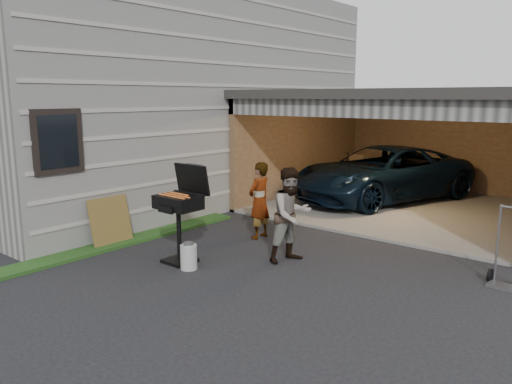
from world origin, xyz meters
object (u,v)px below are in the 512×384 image
minivan (382,176)px  man (291,215)px  hand_truck (506,271)px  woman (259,200)px  propane_tank (189,257)px  plywood_panel (111,221)px  bbq_grill (180,205)px

minivan → man: bearing=-61.2°
man → hand_truck: bearing=-54.3°
woman → man: (1.30, -0.74, 0.05)m
man → propane_tank: 1.83m
minivan → plywood_panel: (-2.16, -6.85, -0.25)m
woman → bbq_grill: bbq_grill is taller
minivan → plywood_panel: 7.18m
hand_truck → propane_tank: bearing=-143.7°
man → propane_tank: bearing=160.5°
bbq_grill → minivan: bearing=86.4°
minivan → bbq_grill: size_ratio=3.10×
bbq_grill → hand_truck: size_ratio=1.36×
minivan → hand_truck: bearing=-28.5°
woman → propane_tank: 2.22m
minivan → bbq_grill: 6.68m
hand_truck → bbq_grill: bearing=-147.6°
man → hand_truck: (3.11, 1.06, -0.57)m
propane_tank → plywood_panel: bearing=-179.7°
man → plywood_panel: man is taller
bbq_grill → plywood_panel: bearing=-173.8°
man → bbq_grill: bbq_grill is taller
propane_tank → hand_truck: (4.14, 2.45, 0.03)m
bbq_grill → man: bearing=41.0°
woman → propane_tank: size_ratio=3.74×
minivan → hand_truck: 6.01m
man → hand_truck: man is taller
minivan → propane_tank: (-0.05, -6.83, -0.50)m
woman → hand_truck: 4.45m
hand_truck → man: bearing=-155.5°
hand_truck → woman: bearing=-170.3°
man → propane_tank: (-1.03, -1.39, -0.60)m
man → plywood_panel: 3.46m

